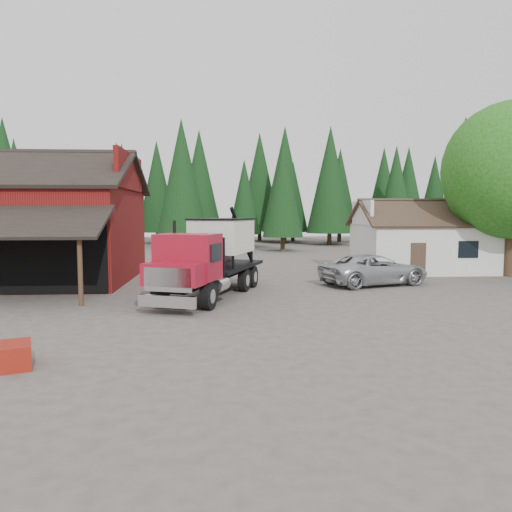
{
  "coord_description": "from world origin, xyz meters",
  "views": [
    {
      "loc": [
        0.09,
        -18.21,
        3.76
      ],
      "look_at": [
        1.62,
        4.12,
        1.8
      ],
      "focal_mm": 35.0,
      "sensor_mm": 36.0,
      "label": 1
    }
  ],
  "objects": [
    {
      "name": "near_pine_b",
      "position": [
        6.0,
        30.0,
        5.89
      ],
      "size": [
        3.96,
        3.96,
        10.4
      ],
      "color": "#382619",
      "rests_on": "ground"
    },
    {
      "name": "farmhouse",
      "position": [
        13.0,
        13.0,
        1.67
      ],
      "size": [
        8.6,
        6.42,
        4.65
      ],
      "color": "silver",
      "rests_on": "ground"
    },
    {
      "name": "red_barn",
      "position": [
        -11.0,
        9.9,
        2.69
      ],
      "size": [
        12.8,
        13.63,
        7.18
      ],
      "color": "maroon",
      "rests_on": "ground"
    },
    {
      "name": "near_pine_d",
      "position": [
        -4.0,
        34.0,
        7.39
      ],
      "size": [
        5.28,
        5.28,
        13.4
      ],
      "color": "#382619",
      "rests_on": "ground"
    },
    {
      "name": "feed_truck",
      "position": [
        -0.41,
        4.02,
        1.89
      ],
      "size": [
        5.23,
        9.22,
        4.04
      ],
      "rotation": [
        0.0,
        0.0,
        -0.34
      ],
      "color": "black",
      "rests_on": "ground"
    },
    {
      "name": "conifer_backdrop",
      "position": [
        0.0,
        42.0,
        0.0
      ],
      "size": [
        76.0,
        16.0,
        16.0
      ],
      "primitive_type": null,
      "color": "black",
      "rests_on": "ground"
    },
    {
      "name": "equip_box",
      "position": [
        -4.93,
        -6.0,
        0.3
      ],
      "size": [
        1.05,
        1.28,
        0.6
      ],
      "primitive_type": "cube",
      "rotation": [
        0.0,
        0.0,
        0.37
      ],
      "color": "maroon",
      "rests_on": "ground"
    },
    {
      "name": "silver_car",
      "position": [
        8.0,
        7.05,
        0.79
      ],
      "size": [
        6.26,
        4.33,
        1.59
      ],
      "primitive_type": "imported",
      "rotation": [
        0.0,
        0.0,
        1.9
      ],
      "color": "#B5B9BD",
      "rests_on": "ground"
    },
    {
      "name": "near_pine_c",
      "position": [
        22.0,
        26.0,
        6.89
      ],
      "size": [
        4.84,
        4.84,
        12.4
      ],
      "color": "#382619",
      "rests_on": "ground"
    },
    {
      "name": "ground",
      "position": [
        0.0,
        0.0,
        0.0
      ],
      "size": [
        120.0,
        120.0,
        0.0
      ],
      "primitive_type": "plane",
      "color": "#4D423C",
      "rests_on": "ground"
    }
  ]
}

